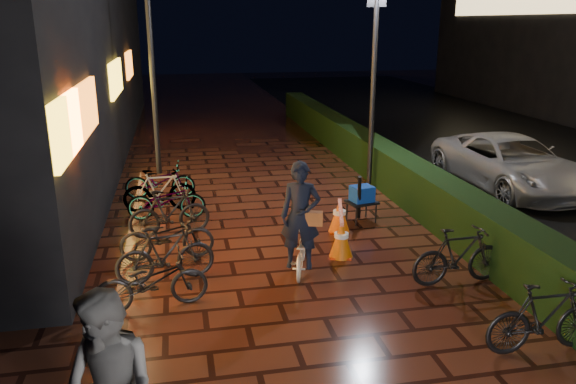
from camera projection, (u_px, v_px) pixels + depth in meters
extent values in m
plane|color=#381911|center=(325.00, 318.00, 7.98)|extent=(80.00, 80.00, 0.00)
cube|color=black|center=(365.00, 152.00, 15.96)|extent=(0.70, 20.00, 1.00)
imported|color=#9FA0A4|center=(511.00, 163.00, 14.00)|extent=(2.39, 4.83, 1.32)
cube|color=yellow|center=(67.00, 127.00, 7.99)|extent=(0.08, 2.00, 0.90)
cube|color=orange|center=(83.00, 112.00, 9.39)|extent=(0.08, 3.00, 0.90)
cube|color=yellow|center=(116.00, 78.00, 15.02)|extent=(0.08, 2.80, 0.90)
cube|color=orange|center=(129.00, 65.00, 19.72)|extent=(0.08, 2.20, 0.90)
cube|color=#FFD88C|center=(508.00, 0.00, 25.93)|extent=(0.06, 10.00, 1.30)
cylinder|color=black|center=(373.00, 96.00, 13.62)|extent=(0.16, 0.16, 4.61)
cube|color=black|center=(377.00, 0.00, 12.97)|extent=(0.44, 0.24, 0.31)
cylinder|color=black|center=(153.00, 76.00, 14.85)|extent=(0.16, 0.16, 5.33)
imported|color=silver|center=(301.00, 251.00, 9.41)|extent=(0.84, 1.41, 0.70)
imported|color=black|center=(300.00, 216.00, 9.12)|extent=(0.75, 0.60, 1.79)
cube|color=#995229|center=(313.00, 218.00, 9.09)|extent=(0.34, 0.22, 0.23)
cone|color=#D85F0B|center=(341.00, 239.00, 9.99)|extent=(0.42, 0.42, 0.67)
cone|color=#ED5F0C|center=(339.00, 216.00, 11.18)|extent=(0.42, 0.42, 0.67)
cube|color=red|center=(341.00, 256.00, 10.08)|extent=(0.45, 0.45, 0.03)
cube|color=#E6450C|center=(339.00, 231.00, 11.28)|extent=(0.45, 0.45, 0.03)
cube|color=red|center=(341.00, 212.00, 10.50)|extent=(0.43, 1.41, 0.07)
cube|color=black|center=(362.00, 202.00, 11.72)|extent=(0.68, 0.60, 0.04)
cylinder|color=black|center=(356.00, 217.00, 11.53)|extent=(0.04, 0.04, 0.41)
cylinder|color=black|center=(376.00, 214.00, 11.71)|extent=(0.04, 0.04, 0.41)
cylinder|color=black|center=(347.00, 211.00, 11.87)|extent=(0.04, 0.04, 0.41)
cylinder|color=black|center=(366.00, 208.00, 12.05)|extent=(0.04, 0.04, 0.41)
cube|color=#0C35A5|center=(362.00, 194.00, 11.67)|extent=(0.50, 0.45, 0.32)
cylinder|color=black|center=(359.00, 198.00, 11.47)|extent=(0.23, 0.46, 1.04)
imported|color=black|center=(160.00, 190.00, 12.38)|extent=(1.60, 0.50, 0.95)
imported|color=black|center=(169.00, 212.00, 10.94)|extent=(1.64, 0.70, 0.95)
imported|color=black|center=(165.00, 254.00, 8.98)|extent=(1.64, 0.69, 0.95)
imported|color=black|center=(166.00, 200.00, 11.87)|extent=(1.66, 0.66, 0.86)
imported|color=black|center=(151.00, 282.00, 8.14)|extent=(1.70, 0.80, 0.86)
imported|color=black|center=(167.00, 236.00, 9.87)|extent=(1.64, 0.60, 0.86)
imported|color=black|center=(160.00, 181.00, 13.29)|extent=(1.67, 0.67, 0.86)
imported|color=black|center=(459.00, 256.00, 8.91)|extent=(1.60, 0.50, 0.95)
imported|color=black|center=(545.00, 318.00, 7.05)|extent=(1.59, 0.48, 0.95)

